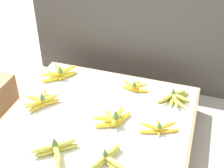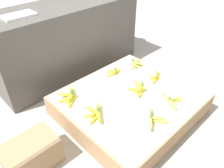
# 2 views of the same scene
# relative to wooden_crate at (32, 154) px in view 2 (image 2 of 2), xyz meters

# --- Properties ---
(ground_plane) EXTENTS (10.00, 10.00, 0.00)m
(ground_plane) POSITION_rel_wooden_crate_xyz_m (0.81, -0.10, -0.10)
(ground_plane) COLOR #A89E8E
(display_platform) EXTENTS (1.01, 0.92, 0.18)m
(display_platform) POSITION_rel_wooden_crate_xyz_m (0.81, -0.10, -0.01)
(display_platform) COLOR #997551
(display_platform) RESTS_ON ground_plane
(back_vendor_table) EXTENTS (1.47, 0.52, 0.69)m
(back_vendor_table) POSITION_rel_wooden_crate_xyz_m (0.85, 0.80, 0.25)
(back_vendor_table) COLOR #4C4742
(back_vendor_table) RESTS_ON ground_plane
(wooden_crate) EXTENTS (0.33, 0.23, 0.20)m
(wooden_crate) POSITION_rel_wooden_crate_xyz_m (0.00, 0.00, 0.00)
(wooden_crate) COLOR #997551
(wooden_crate) RESTS_ON ground_plane
(banana_bunch_front_midleft) EXTENTS (0.20, 0.19, 0.10)m
(banana_bunch_front_midleft) POSITION_rel_wooden_crate_xyz_m (0.71, -0.39, 0.11)
(banana_bunch_front_midleft) COLOR gold
(banana_bunch_front_midleft) RESTS_ON display_platform
(banana_bunch_front_midright) EXTENTS (0.16, 0.20, 0.09)m
(banana_bunch_front_midright) POSITION_rel_wooden_crate_xyz_m (0.96, -0.37, 0.11)
(banana_bunch_front_midright) COLOR #DBCC4C
(banana_bunch_front_midright) RESTS_ON display_platform
(banana_bunch_middle_left) EXTENTS (0.19, 0.21, 0.10)m
(banana_bunch_middle_left) POSITION_rel_wooden_crate_xyz_m (0.46, -0.08, 0.11)
(banana_bunch_middle_left) COLOR gold
(banana_bunch_middle_left) RESTS_ON display_platform
(banana_bunch_middle_midright) EXTENTS (0.19, 0.18, 0.11)m
(banana_bunch_middle_midright) POSITION_rel_wooden_crate_xyz_m (0.90, -0.11, 0.11)
(banana_bunch_middle_midright) COLOR yellow
(banana_bunch_middle_midright) RESTS_ON display_platform
(banana_bunch_middle_right) EXTENTS (0.21, 0.13, 0.08)m
(banana_bunch_middle_right) POSITION_rel_wooden_crate_xyz_m (1.14, -0.10, 0.10)
(banana_bunch_middle_right) COLOR gold
(banana_bunch_middle_right) RESTS_ON display_platform
(banana_bunch_back_left) EXTENTS (0.20, 0.21, 0.10)m
(banana_bunch_back_left) POSITION_rel_wooden_crate_xyz_m (0.44, 0.20, 0.11)
(banana_bunch_back_left) COLOR yellow
(banana_bunch_back_left) RESTS_ON display_platform
(banana_bunch_back_midright) EXTENTS (0.18, 0.13, 0.08)m
(banana_bunch_back_midright) POSITION_rel_wooden_crate_xyz_m (0.93, 0.21, 0.10)
(banana_bunch_back_midright) COLOR gold
(banana_bunch_back_midright) RESTS_ON display_platform
(banana_bunch_back_right) EXTENTS (0.19, 0.18, 0.08)m
(banana_bunch_back_right) POSITION_rel_wooden_crate_xyz_m (1.18, 0.18, 0.10)
(banana_bunch_back_right) COLOR gold
(banana_bunch_back_right) RESTS_ON display_platform
(foam_tray_white) EXTENTS (0.25, 0.15, 0.02)m
(foam_tray_white) POSITION_rel_wooden_crate_xyz_m (0.42, 0.75, 0.60)
(foam_tray_white) COLOR white
(foam_tray_white) RESTS_ON back_vendor_table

